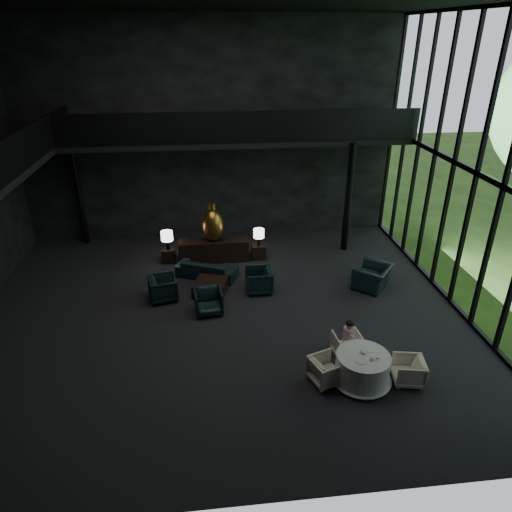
{
  "coord_description": "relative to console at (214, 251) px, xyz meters",
  "views": [
    {
      "loc": [
        -0.24,
        -11.16,
        7.36
      ],
      "look_at": [
        1.07,
        0.5,
        1.6
      ],
      "focal_mm": 32.0,
      "sensor_mm": 36.0,
      "label": 1
    }
  ],
  "objects": [
    {
      "name": "floor",
      "position": [
        0.1,
        -3.55,
        -0.39
      ],
      "size": [
        14.0,
        12.0,
        0.02
      ],
      "primitive_type": "cube",
      "color": "black",
      "rests_on": "ground"
    },
    {
      "name": "wall_back",
      "position": [
        0.1,
        2.45,
        3.61
      ],
      "size": [
        14.0,
        0.04,
        8.0
      ],
      "primitive_type": "cube",
      "color": "black",
      "rests_on": "ground"
    },
    {
      "name": "wall_front",
      "position": [
        0.1,
        -9.55,
        3.61
      ],
      "size": [
        14.0,
        0.04,
        8.0
      ],
      "primitive_type": "cube",
      "color": "black",
      "rests_on": "ground"
    },
    {
      "name": "curtain_wall",
      "position": [
        7.05,
        -3.55,
        3.61
      ],
      "size": [
        0.2,
        12.0,
        8.0
      ],
      "primitive_type": null,
      "color": "black",
      "rests_on": "ground"
    },
    {
      "name": "mezzanine_back",
      "position": [
        1.1,
        1.45,
        3.61
      ],
      "size": [
        12.0,
        2.0,
        0.25
      ],
      "primitive_type": "cube",
      "color": "black",
      "rests_on": "wall_back"
    },
    {
      "name": "railing_left",
      "position": [
        -4.9,
        -3.55,
        4.21
      ],
      "size": [
        0.06,
        12.0,
        1.0
      ],
      "primitive_type": "cube",
      "color": "black",
      "rests_on": "mezzanine_left"
    },
    {
      "name": "railing_back",
      "position": [
        1.1,
        0.45,
        4.21
      ],
      "size": [
        12.0,
        0.06,
        1.0
      ],
      "primitive_type": "cube",
      "color": "black",
      "rests_on": "mezzanine_back"
    },
    {
      "name": "column_nw",
      "position": [
        -4.9,
        2.15,
        1.61
      ],
      "size": [
        0.24,
        0.24,
        4.0
      ],
      "primitive_type": "cylinder",
      "color": "black",
      "rests_on": "floor"
    },
    {
      "name": "column_ne",
      "position": [
        4.9,
        0.45,
        1.61
      ],
      "size": [
        0.24,
        0.24,
        4.0
      ],
      "primitive_type": "cylinder",
      "color": "black",
      "rests_on": "floor"
    },
    {
      "name": "console",
      "position": [
        0.0,
        0.0,
        0.0
      ],
      "size": [
        2.45,
        0.56,
        0.78
      ],
      "primitive_type": "cube",
      "color": "black",
      "rests_on": "floor"
    },
    {
      "name": "bronze_urn",
      "position": [
        0.0,
        0.03,
        0.99
      ],
      "size": [
        0.75,
        0.75,
        1.4
      ],
      "color": "olive",
      "rests_on": "console"
    },
    {
      "name": "side_table_left",
      "position": [
        -1.6,
        0.11,
        -0.14
      ],
      "size": [
        0.45,
        0.45,
        0.5
      ],
      "primitive_type": "cube",
      "color": "black",
      "rests_on": "floor"
    },
    {
      "name": "table_lamp_left",
      "position": [
        -1.6,
        0.04,
        0.6
      ],
      "size": [
        0.41,
        0.41,
        0.69
      ],
      "color": "black",
      "rests_on": "side_table_left"
    },
    {
      "name": "side_table_right",
      "position": [
        1.6,
        0.02,
        -0.12
      ],
      "size": [
        0.48,
        0.48,
        0.53
      ],
      "primitive_type": "cube",
      "color": "black",
      "rests_on": "floor"
    },
    {
      "name": "table_lamp_right",
      "position": [
        1.6,
        -0.08,
        0.6
      ],
      "size": [
        0.38,
        0.38,
        0.64
      ],
      "color": "black",
      "rests_on": "side_table_right"
    },
    {
      "name": "sofa",
      "position": [
        -0.27,
        -1.17,
        -0.02
      ],
      "size": [
        1.97,
        1.26,
        0.74
      ],
      "primitive_type": "imported",
      "rotation": [
        0.0,
        0.0,
        2.73
      ],
      "color": "black",
      "rests_on": "floor"
    },
    {
      "name": "lounge_armchair_west",
      "position": [
        -1.6,
        -2.46,
        0.05
      ],
      "size": [
        0.97,
        1.01,
        0.88
      ],
      "primitive_type": "imported",
      "rotation": [
        0.0,
        0.0,
        1.8
      ],
      "color": "black",
      "rests_on": "floor"
    },
    {
      "name": "lounge_armchair_east",
      "position": [
        1.34,
        -2.31,
        0.06
      ],
      "size": [
        0.83,
        0.88,
        0.9
      ],
      "primitive_type": "imported",
      "rotation": [
        0.0,
        0.0,
        -1.58
      ],
      "color": "black",
      "rests_on": "floor"
    },
    {
      "name": "lounge_armchair_south",
      "position": [
        -0.25,
        -3.36,
        0.02
      ],
      "size": [
        0.87,
        0.83,
        0.82
      ],
      "primitive_type": "imported",
      "rotation": [
        0.0,
        0.0,
        0.1
      ],
      "color": "black",
      "rests_on": "floor"
    },
    {
      "name": "window_armchair",
      "position": [
        4.97,
        -2.47,
        0.15
      ],
      "size": [
        1.41,
        1.47,
        1.08
      ],
      "primitive_type": "imported",
      "rotation": [
        0.0,
        0.0,
        -2.26
      ],
      "color": "black",
      "rests_on": "floor"
    },
    {
      "name": "coffee_table",
      "position": [
        -0.18,
        -2.28,
        -0.18
      ],
      "size": [
        1.17,
        1.17,
        0.42
      ],
      "primitive_type": "cube",
      "rotation": [
        0.0,
        0.0,
        -0.29
      ],
      "color": "black",
      "rests_on": "floor"
    },
    {
      "name": "dining_table",
      "position": [
        3.23,
        -6.72,
        -0.06
      ],
      "size": [
        1.41,
        1.41,
        0.75
      ],
      "color": "white",
      "rests_on": "floor"
    },
    {
      "name": "dining_chair_north",
      "position": [
        3.18,
        -5.73,
        -0.09
      ],
      "size": [
        0.63,
        0.59,
        0.6
      ],
      "primitive_type": "imported",
      "rotation": [
        0.0,
        0.0,
        3.22
      ],
      "color": "beige",
      "rests_on": "floor"
    },
    {
      "name": "dining_chair_east",
      "position": [
        4.31,
        -6.84,
        -0.08
      ],
      "size": [
        0.66,
        0.69,
        0.61
      ],
      "primitive_type": "imported",
      "rotation": [
        0.0,
        0.0,
        -1.75
      ],
      "color": "#C5B889",
      "rests_on": "floor"
    },
    {
      "name": "dining_chair_west",
      "position": [
        2.41,
        -6.62,
        -0.06
      ],
      "size": [
        0.77,
        0.79,
        0.65
      ],
      "primitive_type": "imported",
      "rotation": [
        0.0,
        0.0,
        1.91
      ],
      "color": "beige",
      "rests_on": "floor"
    },
    {
      "name": "child",
      "position": [
        3.17,
        -5.78,
        0.37
      ],
      "size": [
        0.29,
        0.29,
        0.62
      ],
      "rotation": [
        0.0,
        0.0,
        3.14
      ],
      "color": "pink",
      "rests_on": "dining_chair_north"
    },
    {
      "name": "plate_a",
      "position": [
        3.11,
        -6.9,
        0.37
      ],
      "size": [
        0.34,
        0.34,
        0.02
      ],
      "primitive_type": "cylinder",
      "rotation": [
        0.0,
        0.0,
        0.37
      ],
      "color": "white",
      "rests_on": "dining_table"
    },
    {
      "name": "plate_b",
      "position": [
        3.45,
        -6.54,
        0.37
      ],
      "size": [
        0.21,
        0.21,
        0.01
      ],
      "primitive_type": "cylinder",
      "rotation": [
        0.0,
        0.0,
        -0.02
      ],
      "color": "white",
      "rests_on": "dining_table"
    },
    {
      "name": "saucer",
      "position": [
        3.48,
        -6.86,
        0.37
      ],
      "size": [
        0.2,
        0.2,
        0.01
      ],
      "primitive_type": "cylinder",
      "rotation": [
        0.0,
        0.0,
        -0.31
      ],
      "color": "white",
      "rests_on": "dining_table"
    },
    {
      "name": "coffee_cup",
      "position": [
        3.5,
        -6.86,
        0.41
      ],
      "size": [
        0.11,
        0.11,
        0.07
      ],
      "primitive_type": "cylinder",
      "rotation": [
        0.0,
        0.0,
        -0.25
      ],
      "color": "white",
      "rests_on": "saucer"
    },
    {
      "name": "cereal_bowl",
      "position": [
        3.26,
        -6.63,
        0.4
      ],
      "size": [
        0.15,
        0.15,
        0.08
      ],
      "primitive_type": "ellipsoid",
      "color": "white",
      "rests_on": "dining_table"
    },
    {
      "name": "cream_pot",
      "position": [
        3.34,
        -6.91,
        0.4
      ],
      "size": [
        0.08,
        0.08,
        0.08
      ],
      "primitive_type": "cylinder",
      "rotation": [
        0.0,
        0.0,
        -0.3
      ],
      "color": "#99999E",
      "rests_on": "dining_table"
    }
  ]
}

